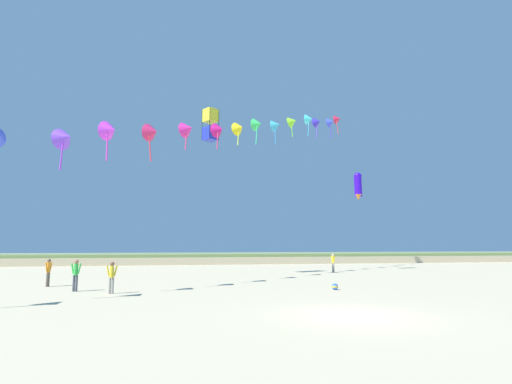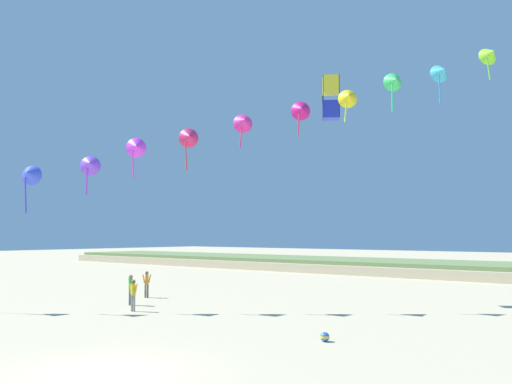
# 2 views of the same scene
# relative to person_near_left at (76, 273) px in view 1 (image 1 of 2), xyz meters

# --- Properties ---
(ground_plane) EXTENTS (240.00, 240.00, 0.00)m
(ground_plane) POSITION_rel_person_near_left_xyz_m (11.64, -9.98, -1.00)
(ground_plane) COLOR beige
(dune_ridge) EXTENTS (120.00, 12.84, 1.29)m
(dune_ridge) POSITION_rel_person_near_left_xyz_m (11.64, 34.14, -0.36)
(dune_ridge) COLOR #BFAE8B
(dune_ridge) RESTS_ON ground
(person_near_left) EXTENTS (0.60, 0.25, 1.73)m
(person_near_left) POSITION_rel_person_near_left_xyz_m (0.00, 0.00, 0.00)
(person_near_left) COLOR #474C56
(person_near_left) RESTS_ON ground
(person_near_right) EXTENTS (0.58, 0.22, 1.65)m
(person_near_right) POSITION_rel_person_near_left_xyz_m (2.09, -1.45, -0.04)
(person_near_right) COLOR gray
(person_near_right) RESTS_ON ground
(person_mid_center) EXTENTS (0.23, 0.59, 1.70)m
(person_mid_center) POSITION_rel_person_near_left_xyz_m (19.60, 11.64, -0.02)
(person_mid_center) COLOR gray
(person_mid_center) RESTS_ON ground
(person_far_left) EXTENTS (0.29, 0.57, 1.67)m
(person_far_left) POSITION_rel_person_near_left_xyz_m (-2.26, 3.03, -0.03)
(person_far_left) COLOR #726656
(person_far_left) RESTS_ON ground
(kite_banner_string) EXTENTS (31.64, 29.60, 18.59)m
(kite_banner_string) POSITION_rel_person_near_left_xyz_m (10.08, 7.19, 11.02)
(kite_banner_string) COLOR #128AD7
(large_kite_low_lead) EXTENTS (1.22, 1.37, 2.86)m
(large_kite_low_lead) POSITION_rel_person_near_left_xyz_m (23.37, 13.80, 7.58)
(large_kite_low_lead) COLOR #310BE8
(large_kite_mid_trail) EXTENTS (1.41, 1.41, 2.70)m
(large_kite_mid_trail) POSITION_rel_person_near_left_xyz_m (7.90, 9.06, 11.56)
(large_kite_mid_trail) COLOR #202FC4
(beach_ball) EXTENTS (0.36, 0.36, 0.36)m
(beach_ball) POSITION_rel_person_near_left_xyz_m (14.19, -1.96, -0.82)
(beach_ball) COLOR blue
(beach_ball) RESTS_ON ground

